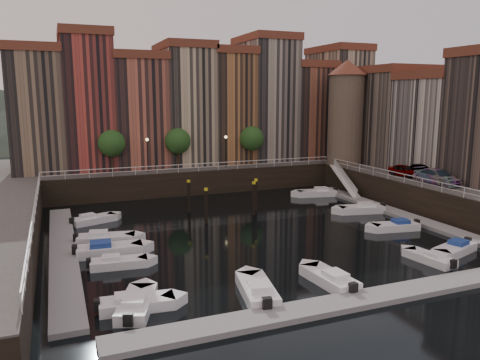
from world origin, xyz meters
name	(u,v)px	position (x,y,z in m)	size (l,w,h in m)	color
ground	(249,229)	(0.00, 0.00, 0.00)	(200.00, 200.00, 0.00)	black
quay_far	(179,171)	(0.00, 26.00, 1.50)	(80.00, 20.00, 3.00)	black
dock_left	(63,251)	(-16.20, -1.00, 0.17)	(2.00, 28.00, 0.35)	gray
dock_right	(397,213)	(16.20, -1.00, 0.17)	(2.00, 28.00, 0.35)	gray
dock_near	(359,300)	(0.00, -17.00, 0.17)	(30.00, 2.00, 0.35)	gray
mountains	(116,110)	(1.72, 110.00, 7.92)	(145.00, 100.00, 18.00)	#2D382D
far_terrace	(205,105)	(3.31, 23.50, 10.95)	(48.70, 10.30, 17.50)	#836B53
right_terrace	(445,118)	(26.50, 3.80, 9.56)	(9.30, 24.30, 14.00)	#716355
corner_tower	(346,111)	(20.00, 14.50, 10.19)	(5.20, 5.20, 13.80)	#6B5B4C
promenade_trees	(183,141)	(-1.33, 18.20, 6.58)	(21.20, 3.20, 5.20)	black
street_lamps	(188,147)	(-1.00, 17.20, 5.90)	(10.36, 0.36, 4.18)	black
railings	(230,180)	(0.00, 4.88, 3.79)	(36.08, 34.04, 0.52)	white
gangway	(344,179)	(17.10, 10.00, 1.92)	(2.78, 8.32, 3.73)	white
mooring_pilings	(227,199)	(-0.21, 5.47, 1.65)	(7.17, 5.21, 3.78)	black
boat_left_0	(135,304)	(-12.53, -12.95, 0.35)	(4.59, 2.03, 1.04)	white
boat_left_1	(118,263)	(-12.61, -5.65, 0.33)	(4.31, 1.96, 0.97)	white
boat_left_2	(108,250)	(-12.95, -2.67, 0.40)	(5.30, 2.25, 1.20)	white
boat_left_3	(105,239)	(-12.88, 0.45, 0.38)	(5.08, 2.68, 1.14)	white
boat_left_4	(93,220)	(-13.30, 7.38, 0.34)	(4.54, 2.95, 1.02)	white
boat_right_0	(455,249)	(12.32, -12.33, 0.35)	(4.64, 2.92, 1.04)	white
boat_right_1	(396,226)	(12.36, -5.39, 0.35)	(4.69, 2.33, 1.05)	white
boat_right_3	(362,209)	(13.41, 1.18, 0.39)	(5.18, 2.73, 1.16)	white
boat_right_4	(317,193)	(13.41, 10.20, 0.39)	(5.16, 2.71, 1.16)	white
boat_near_0	(136,304)	(-12.49, -13.11, 0.37)	(3.16, 4.83, 1.09)	white
boat_near_1	(257,290)	(-5.29, -13.96, 0.39)	(2.70, 5.22, 1.17)	white
boat_near_2	(330,279)	(-0.10, -13.97, 0.37)	(2.12, 4.88, 1.10)	white
boat_near_3	(430,258)	(9.02, -13.19, 0.32)	(2.01, 4.16, 0.94)	white
car_a	(404,171)	(20.55, 3.26, 3.67)	(1.58, 3.92, 1.34)	gray
car_b	(424,172)	(21.87, 1.70, 3.73)	(1.54, 4.41, 1.45)	gray
car_c	(437,178)	(20.46, -1.78, 3.78)	(2.18, 5.36, 1.56)	gray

